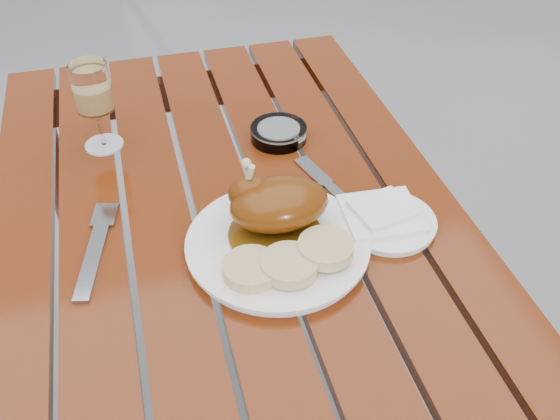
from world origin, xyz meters
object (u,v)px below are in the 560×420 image
at_px(dinner_plate, 278,245).
at_px(side_plate, 388,222).
at_px(wine_glass, 96,107).
at_px(ashtray, 279,133).
at_px(table, 235,337).

bearing_deg(dinner_plate, side_plate, 2.48).
height_order(dinner_plate, wine_glass, wine_glass).
bearing_deg(dinner_plate, ashtray, 74.77).
relative_size(dinner_plate, ashtray, 2.65).
height_order(wine_glass, ashtray, wine_glass).
bearing_deg(wine_glass, ashtray, -11.13).
distance_m(table, dinner_plate, 0.41).
height_order(wine_glass, side_plate, wine_glass).
distance_m(dinner_plate, side_plate, 0.20).
bearing_deg(table, side_plate, -26.61).
relative_size(side_plate, ashtray, 1.44).
xyz_separation_m(table, dinner_plate, (0.06, -0.14, 0.38)).
bearing_deg(side_plate, table, 153.39).
relative_size(table, wine_glass, 6.80).
distance_m(wine_glass, side_plate, 0.59).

